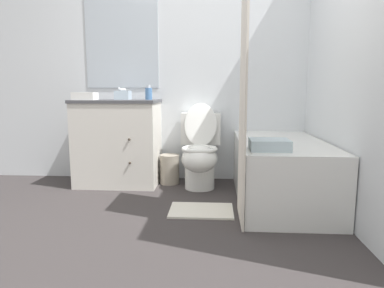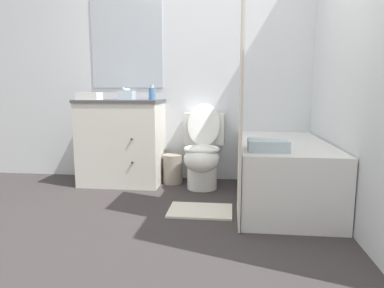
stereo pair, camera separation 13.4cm
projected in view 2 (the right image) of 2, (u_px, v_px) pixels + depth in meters
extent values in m
plane|color=#383333|center=(173.00, 240.00, 2.21)|extent=(14.00, 14.00, 0.00)
cube|color=silver|center=(198.00, 62.00, 3.59)|extent=(8.00, 0.05, 2.50)
cube|color=#B2BCC6|center=(127.00, 43.00, 3.62)|extent=(0.77, 0.01, 0.93)
cube|color=silver|center=(341.00, 52.00, 2.66)|extent=(0.05, 2.59, 2.50)
cube|color=silver|center=(122.00, 143.00, 3.53)|extent=(0.81, 0.52, 0.84)
cube|color=#4C4C51|center=(121.00, 101.00, 3.46)|extent=(0.83, 0.54, 0.03)
cylinder|color=white|center=(121.00, 105.00, 3.47)|extent=(0.30, 0.30, 0.10)
sphere|color=#382D23|center=(132.00, 139.00, 3.23)|extent=(0.02, 0.02, 0.02)
sphere|color=#382D23|center=(132.00, 162.00, 3.27)|extent=(0.02, 0.02, 0.02)
cylinder|color=silver|center=(126.00, 97.00, 3.64)|extent=(0.04, 0.04, 0.04)
cylinder|color=silver|center=(125.00, 91.00, 3.59)|extent=(0.02, 0.11, 0.09)
cylinder|color=silver|center=(121.00, 97.00, 3.65)|extent=(0.03, 0.03, 0.04)
cylinder|color=silver|center=(131.00, 97.00, 3.64)|extent=(0.03, 0.03, 0.04)
cylinder|color=white|center=(202.00, 177.00, 3.37)|extent=(0.29, 0.29, 0.22)
ellipsoid|color=white|center=(202.00, 159.00, 3.28)|extent=(0.34, 0.46, 0.26)
torus|color=white|center=(202.00, 149.00, 3.27)|extent=(0.35, 0.35, 0.04)
cube|color=white|center=(204.00, 128.00, 3.56)|extent=(0.41, 0.18, 0.32)
ellipsoid|color=white|center=(204.00, 125.00, 3.44)|extent=(0.33, 0.14, 0.43)
cube|color=white|center=(282.00, 172.00, 2.94)|extent=(0.73, 1.41, 0.53)
cube|color=#A8ADAE|center=(283.00, 142.00, 2.90)|extent=(0.61, 1.29, 0.01)
cube|color=silver|center=(241.00, 94.00, 2.40)|extent=(0.02, 0.49, 1.85)
cylinder|color=gray|center=(173.00, 169.00, 3.55)|extent=(0.20, 0.20, 0.30)
cube|color=silver|center=(127.00, 95.00, 3.49)|extent=(0.15, 0.14, 0.09)
ellipsoid|color=white|center=(127.00, 89.00, 3.48)|extent=(0.07, 0.04, 0.03)
cylinder|color=#4C7AB2|center=(152.00, 94.00, 3.42)|extent=(0.07, 0.07, 0.12)
cylinder|color=silver|center=(152.00, 86.00, 3.41)|extent=(0.04, 0.04, 0.03)
cube|color=white|center=(89.00, 96.00, 3.34)|extent=(0.21, 0.17, 0.07)
cube|color=silver|center=(268.00, 145.00, 2.46)|extent=(0.28, 0.23, 0.08)
cube|color=silver|center=(200.00, 211.00, 2.73)|extent=(0.51, 0.35, 0.02)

